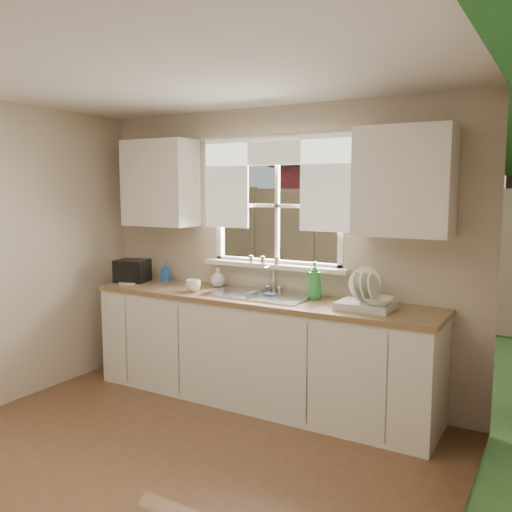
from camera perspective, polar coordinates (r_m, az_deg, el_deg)
The scene contains 21 objects.
ground at distance 3.58m, azimuth -14.63°, elevation -23.29°, with size 4.00×4.00×0.00m, color brown.
room_walls at distance 3.10m, azimuth -16.20°, elevation -3.62°, with size 3.62×4.02×2.50m.
ceiling at distance 3.18m, azimuth -16.13°, elevation 19.57°, with size 3.60×4.00×0.02m, color silver.
window at distance 4.73m, azimuth 2.15°, elevation 3.29°, with size 1.38×0.16×1.06m.
curtains at distance 4.67m, azimuth 1.87°, elevation 8.75°, with size 1.50×0.03×0.81m.
base_cabinets at distance 4.64m, azimuth 0.19°, elevation -10.00°, with size 3.00×0.62×0.87m, color white.
countertop at distance 4.53m, azimuth 0.19°, elevation -4.48°, with size 3.04×0.65×0.04m, color olive.
upper_cabinet_left at distance 5.22m, azimuth -10.08°, elevation 7.55°, with size 0.70×0.33×0.80m, color white.
upper_cabinet_right at distance 4.13m, azimuth 15.33°, elevation 7.55°, with size 0.70×0.33×0.80m, color white.
wall_outlet at distance 4.41m, azimuth 12.16°, elevation -2.44°, with size 0.08×0.01×0.12m, color beige.
sill_jars at distance 4.75m, azimuth 0.79°, elevation -0.39°, with size 0.30×0.04×0.06m.
backyard at distance 10.83m, azimuth 21.99°, elevation 15.43°, with size 20.00×10.00×6.13m.
sink at distance 4.57m, azimuth 0.39°, elevation -5.05°, with size 0.88×0.52×0.40m.
dish_rack at distance 4.12m, azimuth 11.47°, elevation -4.51°, with size 0.40×0.31×0.30m.
bowl at distance 4.04m, azimuth 12.79°, elevation -4.63°, with size 0.22×0.22×0.05m, color white.
soap_bottle_a at distance 4.39m, azimuth 6.17°, elevation -2.57°, with size 0.12×0.12×0.31m, color green.
soap_bottle_b at distance 5.31m, azimuth -9.46°, elevation -1.64°, with size 0.08×0.08×0.18m, color blue.
soap_bottle_c at distance 4.94m, azimuth -4.03°, elevation -2.24°, with size 0.14×0.14×0.18m, color beige.
saucer at distance 5.25m, azimuth -13.35°, elevation -2.77°, with size 0.17×0.17×0.01m, color silver.
cup at distance 4.75m, azimuth -6.62°, elevation -3.11°, with size 0.13×0.13×0.10m, color white.
black_appliance at distance 5.34m, azimuth -12.89°, elevation -1.51°, with size 0.29×0.25×0.21m, color black.
Camera 1 is at (2.22, -2.16, 1.80)m, focal length 38.00 mm.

